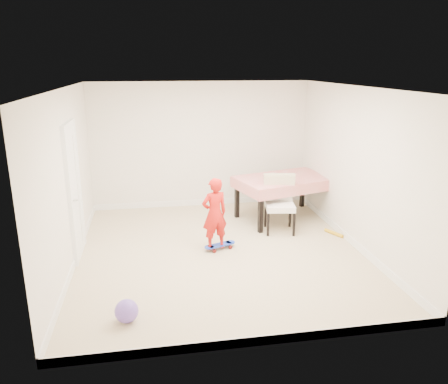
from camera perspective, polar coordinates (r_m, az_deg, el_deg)
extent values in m
plane|color=#C5B189|center=(7.15, -0.53, -7.82)|extent=(5.00, 5.00, 0.00)
cube|color=white|center=(6.52, -0.59, 13.32)|extent=(4.50, 5.00, 0.04)
cube|color=silver|center=(9.12, -3.05, 6.08)|extent=(4.50, 0.04, 2.60)
cube|color=silver|center=(4.40, 4.61, -5.43)|extent=(4.50, 0.04, 2.60)
cube|color=silver|center=(6.74, -19.61, 1.44)|extent=(0.04, 5.00, 2.60)
cube|color=silver|center=(7.39, 16.79, 2.95)|extent=(0.04, 5.00, 2.60)
cube|color=white|center=(7.10, -18.96, -0.09)|extent=(0.11, 0.94, 2.11)
cube|color=white|center=(9.43, -2.94, -1.34)|extent=(4.50, 0.02, 0.12)
cube|color=white|center=(4.99, 4.30, -18.82)|extent=(4.50, 0.02, 0.12)
cube|color=white|center=(7.15, -18.74, -8.21)|extent=(0.02, 5.00, 0.12)
cube|color=white|center=(7.77, 16.11, -5.97)|extent=(0.02, 5.00, 0.12)
imported|color=red|center=(7.00, -1.24, -3.12)|extent=(0.49, 0.39, 1.18)
sphere|color=#7453C8|center=(5.44, -12.61, -14.94)|extent=(0.28, 0.28, 0.28)
cylinder|color=gold|center=(8.06, 14.15, -5.23)|extent=(0.23, 0.39, 0.06)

